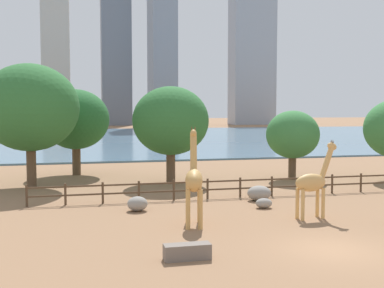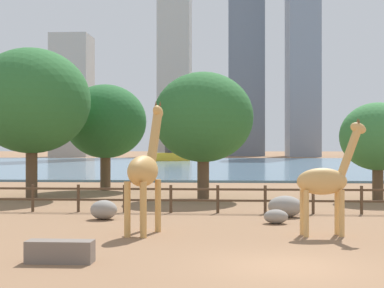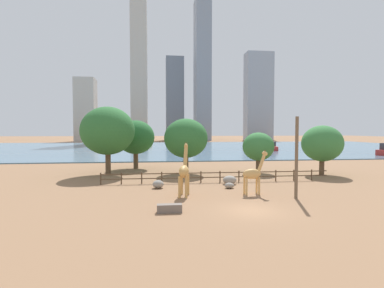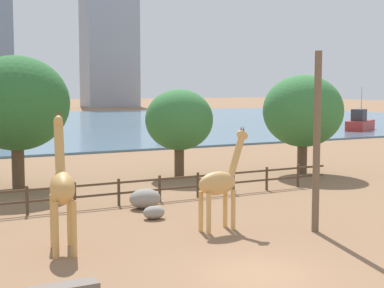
{
  "view_description": "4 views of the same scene",
  "coord_description": "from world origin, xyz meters",
  "px_view_note": "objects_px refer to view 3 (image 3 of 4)",
  "views": [
    {
      "loc": [
        -10.01,
        -17.34,
        5.73
      ],
      "look_at": [
        -0.19,
        23.96,
        2.64
      ],
      "focal_mm": 45.0,
      "sensor_mm": 36.0,
      "label": 1
    },
    {
      "loc": [
        -1.49,
        -15.38,
        3.17
      ],
      "look_at": [
        -3.25,
        12.53,
        3.22
      ],
      "focal_mm": 55.0,
      "sensor_mm": 36.0,
      "label": 2
    },
    {
      "loc": [
        -6.88,
        -21.15,
        5.94
      ],
      "look_at": [
        -2.82,
        13.71,
        4.3
      ],
      "focal_mm": 28.0,
      "sensor_mm": 36.0,
      "label": 3
    },
    {
      "loc": [
        -10.21,
        -14.35,
        5.67
      ],
      "look_at": [
        0.45,
        5.09,
        3.55
      ],
      "focal_mm": 55.0,
      "sensor_mm": 36.0,
      "label": 4
    }
  ],
  "objects_px": {
    "tree_left_small": "(108,131)",
    "tree_right_small": "(258,147)",
    "tree_center_broad": "(322,144)",
    "tree_left_large": "(186,138)",
    "utility_pole": "(297,158)",
    "boulder_near_fence": "(230,180)",
    "feeding_trough": "(169,208)",
    "giraffe_tall": "(253,174)",
    "boat_sailboat": "(273,147)",
    "tree_right_tall": "(136,137)",
    "boat_tug": "(142,142)",
    "boulder_by_pole": "(158,184)",
    "boulder_small": "(229,185)",
    "giraffe_companion": "(184,171)"
  },
  "relations": [
    {
      "from": "tree_left_small",
      "to": "boat_sailboat",
      "type": "relative_size",
      "value": 1.52
    },
    {
      "from": "giraffe_tall",
      "to": "tree_left_small",
      "type": "xyz_separation_m",
      "value": [
        -15.26,
        13.91,
        3.91
      ]
    },
    {
      "from": "utility_pole",
      "to": "tree_right_tall",
      "type": "distance_m",
      "value": 26.9
    },
    {
      "from": "boulder_near_fence",
      "to": "tree_right_small",
      "type": "relative_size",
      "value": 0.27
    },
    {
      "from": "feeding_trough",
      "to": "giraffe_tall",
      "type": "bearing_deg",
      "value": 33.36
    },
    {
      "from": "tree_right_small",
      "to": "boat_tug",
      "type": "bearing_deg",
      "value": 104.5
    },
    {
      "from": "boulder_near_fence",
      "to": "tree_right_small",
      "type": "height_order",
      "value": "tree_right_small"
    },
    {
      "from": "tree_center_broad",
      "to": "tree_left_small",
      "type": "xyz_separation_m",
      "value": [
        -28.13,
        3.28,
        1.67
      ]
    },
    {
      "from": "boulder_by_pole",
      "to": "boat_tug",
      "type": "distance_m",
      "value": 85.43
    },
    {
      "from": "giraffe_companion",
      "to": "boulder_by_pole",
      "type": "bearing_deg",
      "value": 43.47
    },
    {
      "from": "giraffe_tall",
      "to": "boat_sailboat",
      "type": "bearing_deg",
      "value": 58.63
    },
    {
      "from": "tree_left_small",
      "to": "giraffe_tall",
      "type": "bearing_deg",
      "value": -42.34
    },
    {
      "from": "tree_center_broad",
      "to": "boat_tug",
      "type": "relative_size",
      "value": 0.82
    },
    {
      "from": "tree_right_tall",
      "to": "tree_right_small",
      "type": "height_order",
      "value": "tree_right_tall"
    },
    {
      "from": "boulder_near_fence",
      "to": "boat_sailboat",
      "type": "bearing_deg",
      "value": 63.36
    },
    {
      "from": "giraffe_companion",
      "to": "tree_left_small",
      "type": "bearing_deg",
      "value": 45.25
    },
    {
      "from": "tree_center_broad",
      "to": "giraffe_tall",
      "type": "bearing_deg",
      "value": -140.47
    },
    {
      "from": "utility_pole",
      "to": "boulder_small",
      "type": "relative_size",
      "value": 7.26
    },
    {
      "from": "tree_center_broad",
      "to": "boat_sailboat",
      "type": "height_order",
      "value": "tree_center_broad"
    },
    {
      "from": "utility_pole",
      "to": "boat_sailboat",
      "type": "relative_size",
      "value": 1.19
    },
    {
      "from": "giraffe_tall",
      "to": "boat_tug",
      "type": "xyz_separation_m",
      "value": [
        -14.52,
        89.17,
        -0.59
      ]
    },
    {
      "from": "giraffe_tall",
      "to": "giraffe_companion",
      "type": "relative_size",
      "value": 0.85
    },
    {
      "from": "feeding_trough",
      "to": "boat_sailboat",
      "type": "bearing_deg",
      "value": 62.03
    },
    {
      "from": "tree_left_small",
      "to": "tree_right_small",
      "type": "bearing_deg",
      "value": -1.62
    },
    {
      "from": "giraffe_tall",
      "to": "tree_right_small",
      "type": "relative_size",
      "value": 0.73
    },
    {
      "from": "boulder_by_pole",
      "to": "boat_sailboat",
      "type": "relative_size",
      "value": 0.19
    },
    {
      "from": "boulder_by_pole",
      "to": "tree_center_broad",
      "type": "relative_size",
      "value": 0.17
    },
    {
      "from": "giraffe_companion",
      "to": "tree_right_tall",
      "type": "distance_m",
      "value": 20.96
    },
    {
      "from": "boulder_small",
      "to": "tree_left_small",
      "type": "bearing_deg",
      "value": 141.73
    },
    {
      "from": "tree_left_small",
      "to": "tree_left_large",
      "type": "bearing_deg",
      "value": -0.3
    },
    {
      "from": "giraffe_tall",
      "to": "utility_pole",
      "type": "distance_m",
      "value": 4.11
    },
    {
      "from": "boat_tug",
      "to": "boat_sailboat",
      "type": "bearing_deg",
      "value": 109.65
    },
    {
      "from": "utility_pole",
      "to": "feeding_trough",
      "type": "xyz_separation_m",
      "value": [
        -11.09,
        -3.16,
        -3.25
      ]
    },
    {
      "from": "boulder_near_fence",
      "to": "feeding_trough",
      "type": "relative_size",
      "value": 0.84
    },
    {
      "from": "giraffe_companion",
      "to": "feeding_trough",
      "type": "height_order",
      "value": "giraffe_companion"
    },
    {
      "from": "feeding_trough",
      "to": "tree_center_broad",
      "type": "bearing_deg",
      "value": 37.3
    },
    {
      "from": "boulder_by_pole",
      "to": "tree_right_small",
      "type": "xyz_separation_m",
      "value": [
        13.81,
        9.38,
        3.22
      ]
    },
    {
      "from": "boulder_by_pole",
      "to": "boat_tug",
      "type": "relative_size",
      "value": 0.14
    },
    {
      "from": "tree_left_large",
      "to": "utility_pole",
      "type": "bearing_deg",
      "value": -63.11
    },
    {
      "from": "feeding_trough",
      "to": "tree_right_small",
      "type": "height_order",
      "value": "tree_right_small"
    },
    {
      "from": "feeding_trough",
      "to": "boulder_near_fence",
      "type": "bearing_deg",
      "value": 56.23
    },
    {
      "from": "tree_left_large",
      "to": "tree_right_tall",
      "type": "distance_m",
      "value": 9.49
    },
    {
      "from": "utility_pole",
      "to": "giraffe_tall",
      "type": "bearing_deg",
      "value": 146.99
    },
    {
      "from": "boulder_by_pole",
      "to": "tree_left_large",
      "type": "relative_size",
      "value": 0.15
    },
    {
      "from": "tree_right_small",
      "to": "boat_tug",
      "type": "xyz_separation_m",
      "value": [
        -19.62,
        75.84,
        -2.31
      ]
    },
    {
      "from": "tree_right_small",
      "to": "tree_right_tall",
      "type": "bearing_deg",
      "value": 158.56
    },
    {
      "from": "tree_center_broad",
      "to": "tree_left_small",
      "type": "relative_size",
      "value": 0.73
    },
    {
      "from": "tree_right_tall",
      "to": "tree_left_large",
      "type": "bearing_deg",
      "value": -40.97
    },
    {
      "from": "tree_left_small",
      "to": "tree_right_small",
      "type": "xyz_separation_m",
      "value": [
        20.36,
        -0.57,
        -2.19
      ]
    },
    {
      "from": "boat_sailboat",
      "to": "boat_tug",
      "type": "distance_m",
      "value": 51.63
    }
  ]
}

